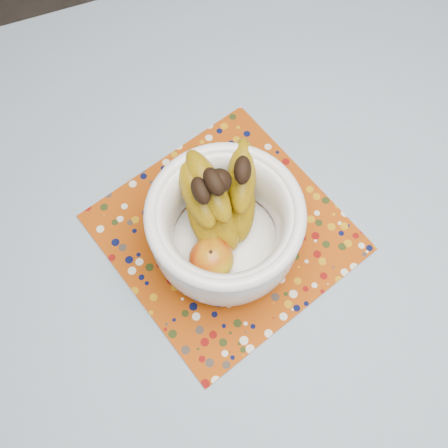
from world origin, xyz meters
TOP-DOWN VIEW (x-y plane):
  - table at (0.00, 0.00)m, footprint 1.20×1.20m
  - tablecloth at (0.00, 0.00)m, footprint 1.32×1.32m
  - placemat at (-0.11, 0.06)m, footprint 0.47×0.47m
  - fruit_bowl at (-0.12, 0.05)m, footprint 0.24×0.25m

SIDE VIEW (x-z plane):
  - table at x=0.00m, z-range 0.30..1.05m
  - tablecloth at x=0.00m, z-range 0.75..0.76m
  - placemat at x=-0.11m, z-range 0.76..0.76m
  - fruit_bowl at x=-0.12m, z-range 0.75..0.96m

